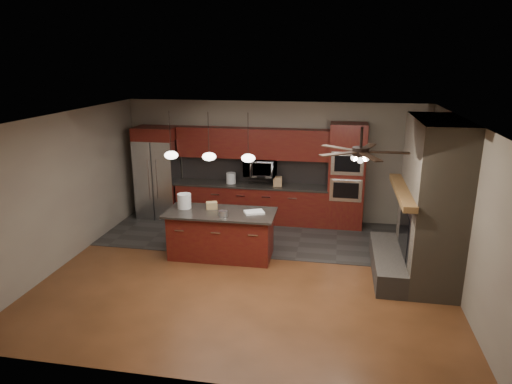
% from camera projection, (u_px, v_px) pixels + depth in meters
% --- Properties ---
extents(ground, '(7.00, 7.00, 0.00)m').
position_uv_depth(ground, '(249.00, 272.00, 8.32)').
color(ground, brown).
rests_on(ground, ground).
extents(ceiling, '(7.00, 6.00, 0.02)m').
position_uv_depth(ceiling, '(249.00, 117.00, 7.53)').
color(ceiling, white).
rests_on(ceiling, back_wall).
extents(back_wall, '(7.00, 0.02, 2.80)m').
position_uv_depth(back_wall, '(273.00, 161.00, 10.75)').
color(back_wall, gray).
rests_on(back_wall, ground).
extents(right_wall, '(0.02, 6.00, 2.80)m').
position_uv_depth(right_wall, '(462.00, 210.00, 7.32)').
color(right_wall, gray).
rests_on(right_wall, ground).
extents(left_wall, '(0.02, 6.00, 2.80)m').
position_uv_depth(left_wall, '(65.00, 189.00, 8.52)').
color(left_wall, gray).
rests_on(left_wall, ground).
extents(slate_tile_patch, '(7.00, 2.40, 0.01)m').
position_uv_depth(slate_tile_patch, '(265.00, 235.00, 10.01)').
color(slate_tile_patch, '#2D2B29').
rests_on(slate_tile_patch, ground).
extents(fireplace_column, '(1.30, 2.10, 2.80)m').
position_uv_depth(fireplace_column, '(427.00, 207.00, 7.81)').
color(fireplace_column, brown).
rests_on(fireplace_column, ground).
extents(back_cabinetry, '(3.59, 0.64, 2.20)m').
position_uv_depth(back_cabinetry, '(252.00, 184.00, 10.74)').
color(back_cabinetry, '#551D0F').
rests_on(back_cabinetry, ground).
extents(oven_tower, '(0.80, 0.63, 2.38)m').
position_uv_depth(oven_tower, '(346.00, 176.00, 10.23)').
color(oven_tower, '#551D0F').
rests_on(oven_tower, ground).
extents(microwave, '(0.73, 0.41, 0.50)m').
position_uv_depth(microwave, '(260.00, 167.00, 10.59)').
color(microwave, silver).
rests_on(microwave, back_cabinetry).
extents(refrigerator, '(0.95, 0.75, 2.20)m').
position_uv_depth(refrigerator, '(158.00, 173.00, 10.95)').
color(refrigerator, silver).
rests_on(refrigerator, ground).
extents(kitchen_island, '(2.11, 0.98, 0.92)m').
position_uv_depth(kitchen_island, '(221.00, 234.00, 8.84)').
color(kitchen_island, '#551D0F').
rests_on(kitchen_island, ground).
extents(white_bucket, '(0.32, 0.32, 0.29)m').
position_uv_depth(white_bucket, '(184.00, 201.00, 8.89)').
color(white_bucket, silver).
rests_on(white_bucket, kitchen_island).
extents(paint_can, '(0.22, 0.22, 0.11)m').
position_uv_depth(paint_can, '(223.00, 214.00, 8.43)').
color(paint_can, silver).
rests_on(paint_can, kitchen_island).
extents(paint_tray, '(0.43, 0.38, 0.04)m').
position_uv_depth(paint_tray, '(254.00, 212.00, 8.64)').
color(paint_tray, white).
rests_on(paint_tray, kitchen_island).
extents(cardboard_box, '(0.25, 0.21, 0.13)m').
position_uv_depth(cardboard_box, '(212.00, 205.00, 8.88)').
color(cardboard_box, '#9F8152').
rests_on(cardboard_box, kitchen_island).
extents(counter_bucket, '(0.22, 0.22, 0.25)m').
position_uv_depth(counter_bucket, '(231.00, 178.00, 10.74)').
color(counter_bucket, silver).
rests_on(counter_bucket, back_cabinetry).
extents(counter_box, '(0.20, 0.16, 0.22)m').
position_uv_depth(counter_box, '(278.00, 181.00, 10.51)').
color(counter_box, '#A88157').
rests_on(counter_box, back_cabinetry).
extents(pendant_left, '(0.26, 0.26, 0.92)m').
position_uv_depth(pendant_left, '(171.00, 155.00, 8.70)').
color(pendant_left, black).
rests_on(pendant_left, ceiling).
extents(pendant_center, '(0.26, 0.26, 0.92)m').
position_uv_depth(pendant_center, '(209.00, 156.00, 8.58)').
color(pendant_center, black).
rests_on(pendant_center, ceiling).
extents(pendant_right, '(0.26, 0.26, 0.92)m').
position_uv_depth(pendant_right, '(248.00, 158.00, 8.45)').
color(pendant_right, black).
rests_on(pendant_right, ceiling).
extents(ceiling_fan, '(1.27, 1.33, 0.41)m').
position_uv_depth(ceiling_fan, '(361.00, 151.00, 6.56)').
color(ceiling_fan, black).
rests_on(ceiling_fan, ceiling).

